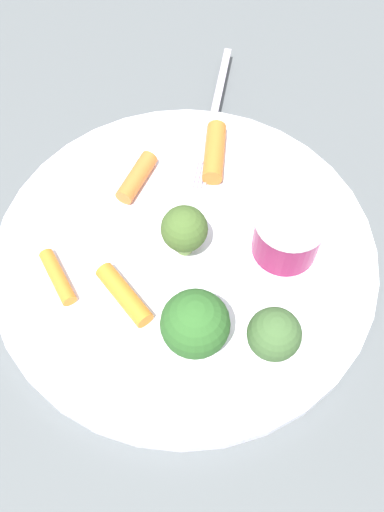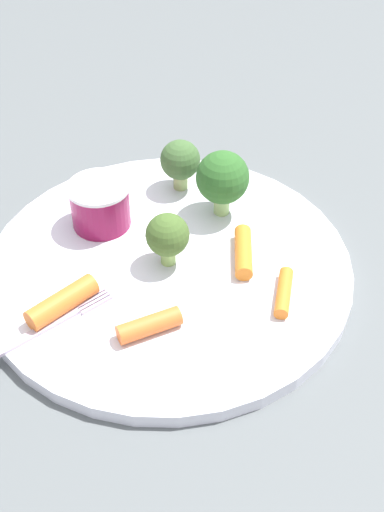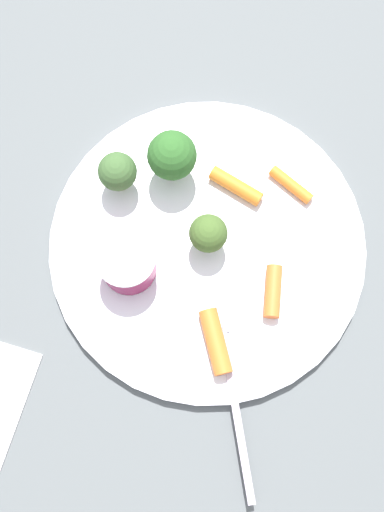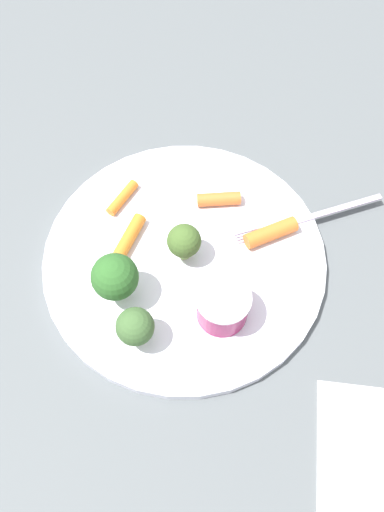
# 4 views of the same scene
# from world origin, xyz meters

# --- Properties ---
(ground_plane) EXTENTS (2.40, 2.40, 0.00)m
(ground_plane) POSITION_xyz_m (0.00, 0.00, 0.00)
(ground_plane) COLOR #53585A
(plate) EXTENTS (0.30, 0.30, 0.01)m
(plate) POSITION_xyz_m (0.00, 0.00, 0.01)
(plate) COLOR white
(plate) RESTS_ON ground_plane
(sauce_cup) EXTENTS (0.05, 0.05, 0.04)m
(sauce_cup) POSITION_xyz_m (0.06, -0.05, 0.03)
(sauce_cup) COLOR maroon
(sauce_cup) RESTS_ON plate
(broccoli_floret_0) EXTENTS (0.04, 0.04, 0.05)m
(broccoli_floret_0) POSITION_xyz_m (-0.00, -0.00, 0.04)
(broccoli_floret_0) COLOR #8DB45D
(broccoli_floret_0) RESTS_ON plate
(broccoli_floret_1) EXTENTS (0.04, 0.04, 0.05)m
(broccoli_floret_1) POSITION_xyz_m (-0.02, -0.10, 0.04)
(broccoli_floret_1) COLOR #9AB16A
(broccoli_floret_1) RESTS_ON plate
(broccoli_floret_2) EXTENTS (0.05, 0.05, 0.06)m
(broccoli_floret_2) POSITION_xyz_m (-0.05, -0.06, 0.05)
(broccoli_floret_2) COLOR #9AC372
(broccoli_floret_2) RESTS_ON plate
(carrot_stick_0) EXTENTS (0.02, 0.06, 0.01)m
(carrot_stick_0) POSITION_xyz_m (-0.06, -0.00, 0.02)
(carrot_stick_0) COLOR orange
(carrot_stick_0) RESTS_ON plate
(carrot_stick_1) EXTENTS (0.05, 0.03, 0.01)m
(carrot_stick_1) POSITION_xyz_m (0.02, 0.07, 0.02)
(carrot_stick_1) COLOR orange
(carrot_stick_1) RESTS_ON plate
(carrot_stick_2) EXTENTS (0.06, 0.05, 0.02)m
(carrot_stick_2) POSITION_xyz_m (0.08, 0.05, 0.02)
(carrot_stick_2) COLOR orange
(carrot_stick_2) RESTS_ON plate
(carrot_stick_3) EXTENTS (0.02, 0.05, 0.01)m
(carrot_stick_3) POSITION_xyz_m (-0.09, 0.05, 0.02)
(carrot_stick_3) COLOR orange
(carrot_stick_3) RESTS_ON plate
(fork) EXTENTS (0.15, 0.11, 0.00)m
(fork) POSITION_xyz_m (0.12, 0.08, 0.01)
(fork) COLOR #BCABC1
(fork) RESTS_ON plate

